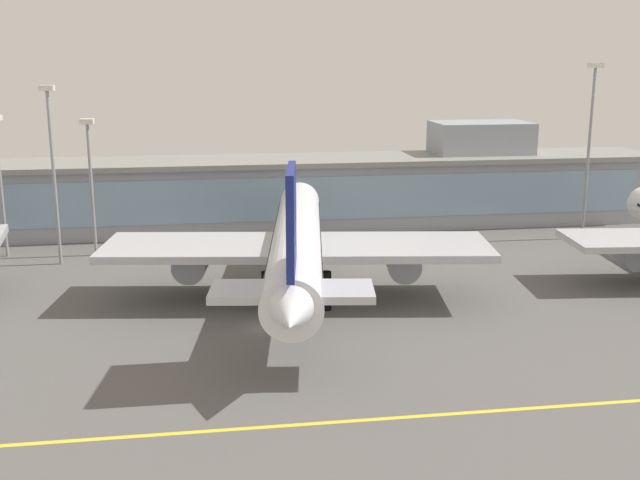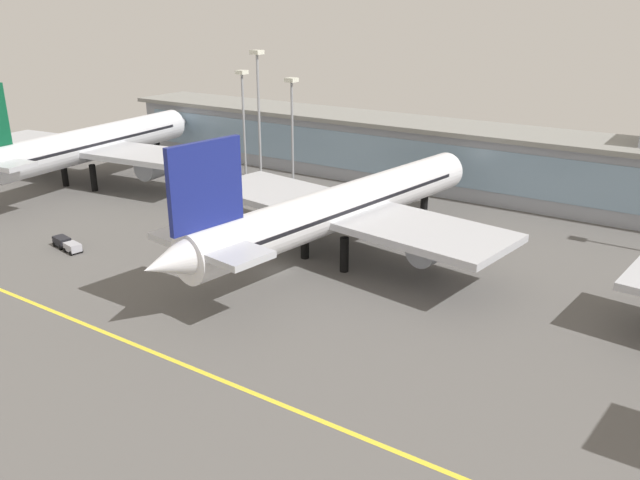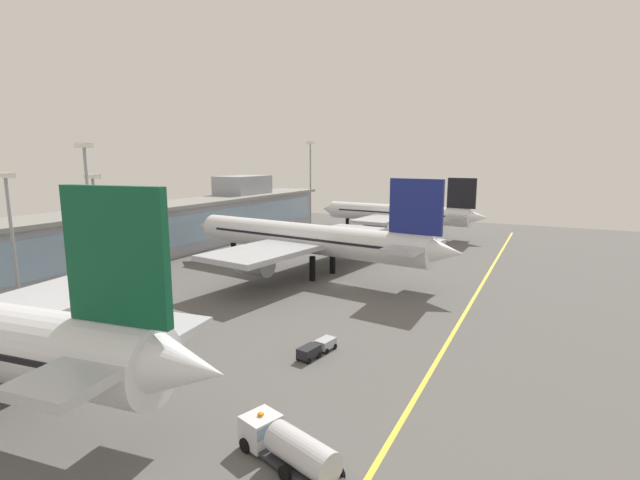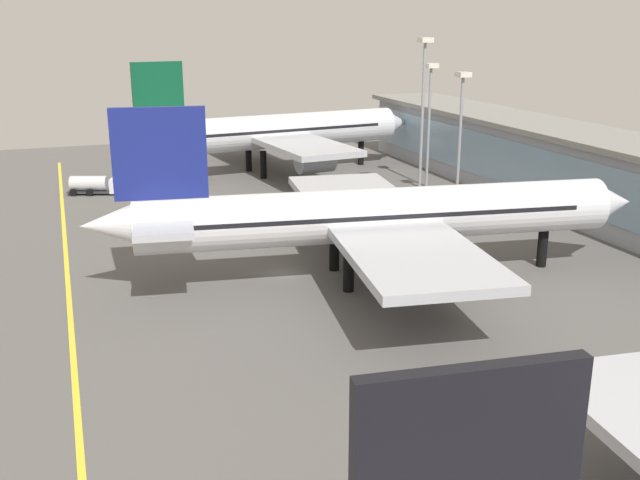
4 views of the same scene
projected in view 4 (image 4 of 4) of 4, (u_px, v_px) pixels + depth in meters
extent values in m
plane|color=#5B5956|center=(284.00, 274.00, 78.83)|extent=(188.92, 188.92, 0.00)
cube|color=yellow|center=(69.00, 299.00, 71.79)|extent=(151.14, 0.50, 0.01)
cube|color=#9399A3|center=(640.00, 193.00, 92.30)|extent=(134.95, 12.00, 10.62)
cube|color=#84A3BC|center=(602.00, 192.00, 90.22)|extent=(129.55, 0.20, 6.80)
cylinder|color=black|center=(249.00, 158.00, 131.64)|extent=(1.10, 1.10, 4.73)
cylinder|color=black|center=(263.00, 165.00, 125.54)|extent=(1.10, 1.10, 4.73)
cylinder|color=black|center=(361.00, 152.00, 137.51)|extent=(1.10, 1.10, 4.73)
cylinder|color=silver|center=(275.00, 131.00, 128.69)|extent=(11.20, 46.26, 5.91)
cone|color=silver|center=(395.00, 123.00, 139.13)|extent=(6.19, 5.94, 5.61)
cone|color=silver|center=(131.00, 139.00, 118.00)|extent=(5.74, 7.04, 5.02)
cube|color=#84A3BC|center=(379.00, 119.00, 137.31)|extent=(4.88, 4.62, 1.77)
cube|color=black|center=(275.00, 129.00, 128.56)|extent=(10.40, 38.97, 0.47)
cube|color=#B7BAC1|center=(275.00, 136.00, 128.90)|extent=(47.27, 16.31, 0.95)
cylinder|color=#999EA8|center=(257.00, 138.00, 141.41)|extent=(4.80, 6.40, 4.14)
cylinder|color=#999EA8|center=(315.00, 160.00, 119.14)|extent=(4.80, 6.40, 4.14)
cube|color=#0C4C2D|center=(158.00, 92.00, 117.94)|extent=(1.66, 8.29, 9.46)
cube|color=#B7BAC1|center=(161.00, 134.00, 119.90)|extent=(15.30, 6.73, 0.76)
cylinder|color=black|center=(334.00, 251.00, 79.55)|extent=(1.10, 1.10, 4.40)
cylinder|color=black|center=(349.00, 270.00, 73.36)|extent=(1.10, 1.10, 4.40)
cylinder|color=black|center=(542.00, 247.00, 80.80)|extent=(1.10, 1.10, 4.40)
cylinder|color=silver|center=(379.00, 215.00, 75.86)|extent=(12.36, 49.80, 5.50)
cone|color=silver|center=(610.00, 203.00, 80.89)|extent=(5.87, 5.64, 5.23)
cone|color=silver|center=(112.00, 225.00, 70.65)|extent=(5.48, 6.65, 4.68)
cube|color=#84A3BC|center=(580.00, 196.00, 79.92)|extent=(4.63, 4.39, 1.65)
cube|color=black|center=(379.00, 211.00, 75.74)|extent=(11.31, 41.96, 0.44)
cube|color=#B7BAC1|center=(379.00, 221.00, 76.06)|extent=(45.20, 17.91, 0.88)
cylinder|color=#999EA8|center=(365.00, 211.00, 88.58)|extent=(4.71, 6.91, 3.85)
cylinder|color=#999EA8|center=(435.00, 279.00, 65.47)|extent=(4.71, 6.91, 3.85)
cube|color=navy|center=(159.00, 154.00, 69.64)|extent=(1.90, 8.92, 8.81)
cube|color=#B7BAC1|center=(164.00, 218.00, 71.47)|extent=(14.69, 7.36, 0.70)
cylinder|color=black|center=(123.00, 189.00, 116.00)|extent=(0.64, 1.14, 1.10)
cylinder|color=black|center=(119.00, 193.00, 113.51)|extent=(0.64, 1.14, 1.10)
cylinder|color=black|center=(94.00, 189.00, 115.94)|extent=(0.64, 1.14, 1.10)
cylinder|color=black|center=(90.00, 193.00, 113.45)|extent=(0.64, 1.14, 1.10)
cylinder|color=black|center=(78.00, 189.00, 115.90)|extent=(0.64, 1.14, 1.10)
cylinder|color=black|center=(73.00, 193.00, 113.42)|extent=(0.64, 1.14, 1.10)
cube|color=#2D2D33|center=(93.00, 191.00, 114.73)|extent=(4.64, 7.91, 0.30)
cube|color=silver|center=(119.00, 185.00, 114.51)|extent=(3.21, 3.05, 2.20)
cube|color=#84A3BC|center=(118.00, 182.00, 114.37)|extent=(3.14, 3.10, 0.88)
cylinder|color=silver|center=(89.00, 183.00, 114.34)|extent=(3.96, 6.02, 2.30)
cube|color=orange|center=(118.00, 178.00, 114.16)|extent=(0.30, 0.40, 0.20)
cylinder|color=black|center=(154.00, 212.00, 102.90)|extent=(0.63, 0.30, 0.60)
cylinder|color=black|center=(165.00, 212.00, 103.13)|extent=(0.63, 0.30, 0.60)
cylinder|color=black|center=(153.00, 216.00, 101.18)|extent=(0.63, 0.30, 0.60)
cylinder|color=black|center=(164.00, 215.00, 101.41)|extent=(0.63, 0.30, 0.60)
cube|color=black|center=(159.00, 210.00, 101.99)|extent=(2.82, 1.94, 1.10)
cylinder|color=black|center=(153.00, 218.00, 99.90)|extent=(0.62, 0.28, 0.60)
cylinder|color=black|center=(164.00, 218.00, 100.13)|extent=(0.62, 0.28, 0.60)
cylinder|color=black|center=(152.00, 221.00, 98.31)|extent=(0.62, 0.28, 0.60)
cylinder|color=black|center=(163.00, 221.00, 98.55)|extent=(0.62, 0.28, 0.60)
cube|color=#A8A8B2|center=(158.00, 216.00, 99.08)|extent=(2.63, 1.90, 1.00)
cube|color=#2D2D33|center=(158.00, 216.00, 100.60)|extent=(0.61, 0.20, 0.08)
cylinder|color=gray|center=(422.00, 124.00, 107.80)|extent=(0.44, 0.44, 23.08)
cube|color=silver|center=(425.00, 40.00, 104.36)|extent=(1.80, 1.80, 0.70)
cylinder|color=gray|center=(460.00, 142.00, 106.05)|extent=(0.44, 0.44, 18.45)
cube|color=silver|center=(463.00, 75.00, 103.28)|extent=(1.80, 1.80, 0.70)
cylinder|color=gray|center=(429.00, 128.00, 117.52)|extent=(0.44, 0.44, 18.96)
cube|color=silver|center=(431.00, 66.00, 114.68)|extent=(1.80, 1.80, 0.70)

